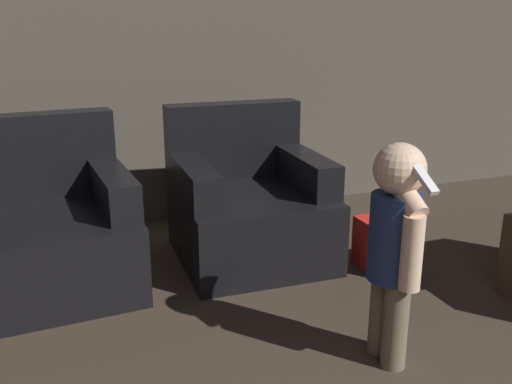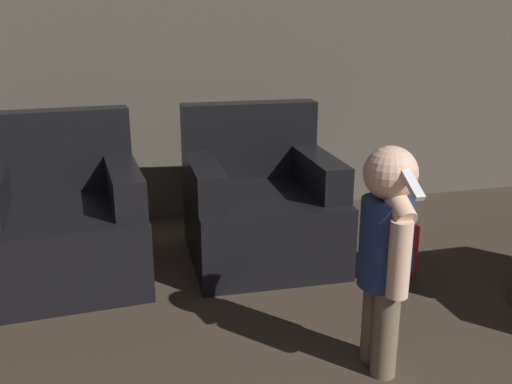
# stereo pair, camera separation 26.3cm
# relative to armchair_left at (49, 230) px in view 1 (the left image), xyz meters

# --- Properties ---
(wall_back) EXTENTS (8.40, 0.05, 2.60)m
(wall_back) POSITION_rel_armchair_left_xyz_m (0.70, 0.86, 0.99)
(wall_back) COLOR #51493F
(wall_back) RESTS_ON ground_plane
(armchair_left) EXTENTS (0.88, 0.91, 0.88)m
(armchair_left) POSITION_rel_armchair_left_xyz_m (0.00, 0.00, 0.00)
(armchair_left) COLOR black
(armchair_left) RESTS_ON ground_plane
(armchair_right) EXTENTS (0.86, 0.88, 0.88)m
(armchair_right) POSITION_rel_armchair_left_xyz_m (1.11, 0.00, 0.00)
(armchair_right) COLOR black
(armchair_right) RESTS_ON ground_plane
(person_toddler) EXTENTS (0.20, 0.36, 0.93)m
(person_toddler) POSITION_rel_armchair_left_xyz_m (1.27, -1.24, 0.24)
(person_toddler) COLOR brown
(person_toddler) RESTS_ON ground_plane
(toy_backpack) EXTENTS (0.24, 0.21, 0.29)m
(toy_backpack) POSITION_rel_armchair_left_xyz_m (1.75, -0.42, -0.16)
(toy_backpack) COLOR red
(toy_backpack) RESTS_ON ground_plane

